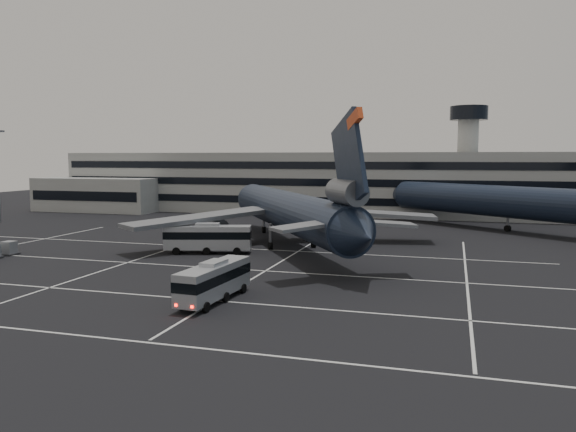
% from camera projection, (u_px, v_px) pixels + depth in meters
% --- Properties ---
extents(ground, '(260.00, 260.00, 0.00)m').
position_uv_depth(ground, '(154.00, 272.00, 63.76)').
color(ground, black).
rests_on(ground, ground).
extents(lane_markings, '(90.00, 55.62, 0.01)m').
position_uv_depth(lane_markings, '(165.00, 271.00, 64.18)').
color(lane_markings, silver).
rests_on(lane_markings, ground).
extents(terminal, '(125.00, 26.00, 24.00)m').
position_uv_depth(terminal, '(297.00, 183.00, 131.70)').
color(terminal, gray).
rests_on(terminal, ground).
extents(hills, '(352.00, 180.00, 44.00)m').
position_uv_depth(hills, '(415.00, 221.00, 221.99)').
color(hills, '#38332B').
rests_on(hills, ground).
extents(trijet_main, '(41.05, 51.34, 18.08)m').
position_uv_depth(trijet_main, '(289.00, 211.00, 80.68)').
color(trijet_main, black).
rests_on(trijet_main, ground).
extents(trijet_far, '(48.80, 40.36, 18.08)m').
position_uv_depth(trijet_far, '(514.00, 201.00, 96.91)').
color(trijet_far, black).
rests_on(trijet_far, ground).
extents(bus_near, '(3.26, 10.59, 3.68)m').
position_uv_depth(bus_near, '(214.00, 279.00, 50.56)').
color(bus_near, '#9DA0A5').
rests_on(bus_near, ground).
extents(bus_far, '(11.94, 5.82, 4.12)m').
position_uv_depth(bus_far, '(208.00, 237.00, 75.80)').
color(bus_far, '#9DA0A5').
rests_on(bus_far, ground).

